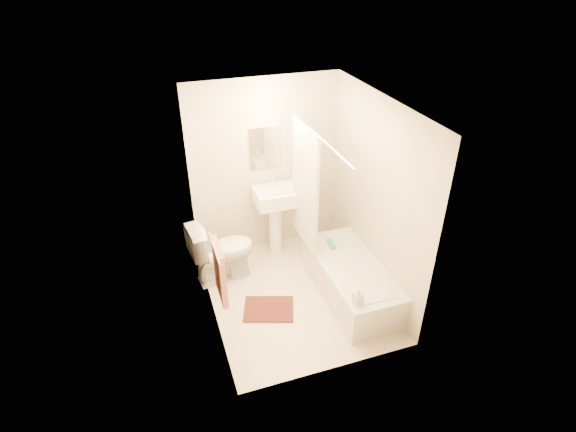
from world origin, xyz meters
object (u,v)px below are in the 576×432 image
object	(u,v)px
toilet	(222,251)
soap_bottle	(358,296)
sink	(276,219)
bathtub	(350,279)
bath_mat	(269,309)

from	to	relation	value
toilet	soap_bottle	xyz separation A→B (m)	(1.17, -1.46, 0.14)
sink	bathtub	xyz separation A→B (m)	(0.59, -1.15, -0.32)
bathtub	soap_bottle	world-z (taller)	soap_bottle
sink	bathtub	world-z (taller)	sink
sink	soap_bottle	distance (m)	1.81
soap_bottle	sink	bearing A→B (deg)	101.43
bathtub	sink	bearing A→B (deg)	117.32
bathtub	bath_mat	xyz separation A→B (m)	(-1.04, 0.04, -0.21)
toilet	sink	xyz separation A→B (m)	(0.81, 0.32, 0.14)
toilet	bathtub	distance (m)	1.64
bathtub	soap_bottle	xyz separation A→B (m)	(-0.23, -0.63, 0.32)
sink	soap_bottle	size ratio (longest dim) A/B	5.43
bath_mat	soap_bottle	bearing A→B (deg)	-39.79
toilet	soap_bottle	size ratio (longest dim) A/B	4.13
sink	bathtub	bearing A→B (deg)	-62.10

